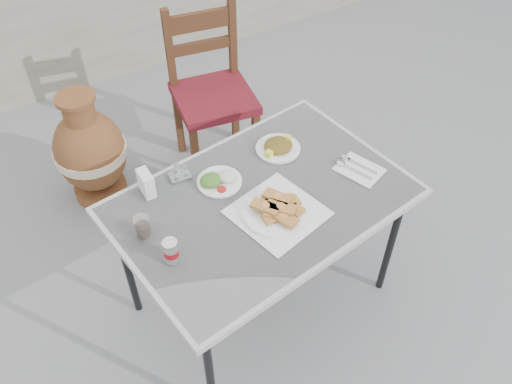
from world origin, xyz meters
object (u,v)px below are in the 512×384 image
cafe_table (262,207)px  cola_glass (143,228)px  salad_rice_plate (219,180)px  condiment_caddy (179,173)px  salad_chopped_plate (278,147)px  napkin_holder (146,183)px  terracotta_urn (91,152)px  soda_can (171,251)px  chair (212,92)px  pide_plate (278,208)px

cafe_table → cola_glass: 0.53m
salad_rice_plate → condiment_caddy: size_ratio=2.00×
salad_chopped_plate → napkin_holder: 0.65m
terracotta_urn → soda_can: bearing=-90.9°
condiment_caddy → chair: bearing=54.5°
condiment_caddy → terracotta_urn: condiment_caddy is taller
cafe_table → condiment_caddy: (-0.25, 0.31, 0.08)m
cafe_table → condiment_caddy: size_ratio=13.39×
terracotta_urn → condiment_caddy: bearing=-76.7°
cafe_table → terracotta_urn: (-0.46, 1.19, -0.37)m
condiment_caddy → soda_can: bearing=-119.2°
soda_can → napkin_holder: (0.07, 0.39, 0.00)m
pide_plate → salad_rice_plate: (-0.13, 0.29, -0.01)m
salad_chopped_plate → soda_can: 0.79m
cafe_table → soda_can: (-0.48, -0.10, 0.11)m
cafe_table → napkin_holder: napkin_holder is taller
pide_plate → cola_glass: 0.56m
pide_plate → chair: size_ratio=0.40×
cafe_table → cola_glass: cola_glass is taller
salad_chopped_plate → chair: 0.92m
salad_chopped_plate → cola_glass: cola_glass is taller
salad_chopped_plate → terracotta_urn: salad_chopped_plate is taller
pide_plate → soda_can: size_ratio=3.80×
cafe_table → soda_can: soda_can is taller
soda_can → terracotta_urn: size_ratio=0.15×
cafe_table → condiment_caddy: bearing=128.9°
pide_plate → condiment_caddy: pide_plate is taller
chair → soda_can: bearing=-113.3°
pide_plate → condiment_caddy: 0.49m
pide_plate → salad_rice_plate: pide_plate is taller
napkin_holder → cafe_table: bearing=-34.6°
cafe_table → napkin_holder: 0.51m
salad_chopped_plate → napkin_holder: size_ratio=1.85×
cafe_table → salad_rice_plate: bearing=122.3°
pide_plate → soda_can: bearing=179.3°
cola_glass → salad_chopped_plate: bearing=11.7°
salad_rice_plate → chair: chair is taller
cafe_table → napkin_holder: (-0.41, 0.29, 0.11)m
napkin_holder → condiment_caddy: napkin_holder is taller
chair → terracotta_urn: (-0.78, 0.08, -0.19)m
salad_rice_plate → condiment_caddy: 0.18m
pide_plate → salad_rice_plate: 0.32m
napkin_holder → terracotta_urn: size_ratio=0.15×
cola_glass → terracotta_urn: cola_glass is taller
soda_can → pide_plate: bearing=-0.7°
cola_glass → condiment_caddy: bearing=40.2°
salad_chopped_plate → salad_rice_plate: bearing=-171.5°
salad_rice_plate → terracotta_urn: bearing=108.7°
condiment_caddy → terracotta_urn: (-0.21, 0.88, -0.45)m
cola_glass → chair: bearing=50.7°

